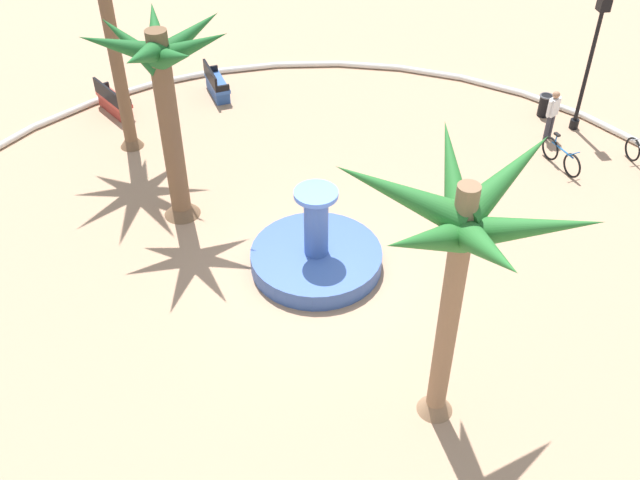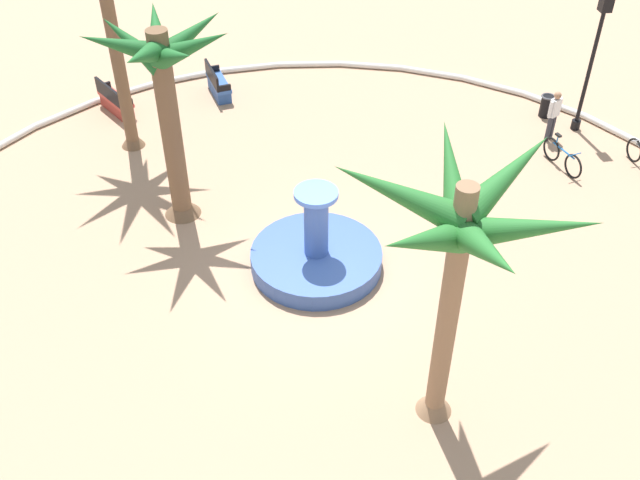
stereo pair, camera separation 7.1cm
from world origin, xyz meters
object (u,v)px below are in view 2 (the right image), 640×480
object	(u,v)px
palm_tree_mid_plaza	(164,80)
lamppost	(594,52)
bench_west	(115,102)
bicycle_by_lamppost	(562,157)
fountain	(316,256)
person_cyclist_helmet	(554,113)
bench_southeast	(218,85)
trash_bin	(547,105)
palm_tree_by_curb	(461,238)

from	to	relation	value
palm_tree_mid_plaza	lamppost	size ratio (longest dim) A/B	1.23
bench_west	bicycle_by_lamppost	size ratio (longest dim) A/B	0.97
fountain	bicycle_by_lamppost	distance (m)	8.30
fountain	person_cyclist_helmet	distance (m)	9.29
bench_southeast	lamppost	world-z (taller)	lamppost
bench_southeast	bicycle_by_lamppost	distance (m)	11.34
fountain	trash_bin	bearing A→B (deg)	-52.74
person_cyclist_helmet	bench_west	bearing A→B (deg)	74.99
palm_tree_by_curb	person_cyclist_helmet	world-z (taller)	palm_tree_by_curb
palm_tree_mid_plaza	person_cyclist_helmet	distance (m)	11.75
bench_west	trash_bin	xyz separation A→B (m)	(-2.17, -13.74, 0.04)
bicycle_by_lamppost	person_cyclist_helmet	xyz separation A→B (m)	(1.57, -0.26, 0.52)
bench_southeast	bicycle_by_lamppost	size ratio (longest dim) A/B	1.00
fountain	palm_tree_by_curb	world-z (taller)	palm_tree_by_curb
bench_southeast	trash_bin	distance (m)	10.80
palm_tree_by_curb	lamppost	world-z (taller)	palm_tree_by_curb
bench_southeast	palm_tree_by_curb	bearing A→B (deg)	-164.43
palm_tree_mid_plaza	bicycle_by_lamppost	world-z (taller)	palm_tree_mid_plaza
fountain	person_cyclist_helmet	xyz separation A→B (m)	(4.91, -7.86, 0.59)
bench_southeast	bicycle_by_lamppost	xyz separation A→B (m)	(-5.85, -9.72, 0.04)
bench_southeast	lamppost	xyz separation A→B (m)	(-3.78, -11.06, 2.23)
palm_tree_mid_plaza	person_cyclist_helmet	world-z (taller)	palm_tree_mid_plaza
palm_tree_by_curb	lamppost	xyz separation A→B (m)	(10.08, -7.20, -1.85)
fountain	bicycle_by_lamppost	world-z (taller)	fountain
bench_west	person_cyclist_helmet	world-z (taller)	person_cyclist_helmet
palm_tree_mid_plaza	bench_west	size ratio (longest dim) A/B	3.34
fountain	trash_bin	world-z (taller)	fountain
fountain	bench_west	distance (m)	10.08
bench_west	lamppost	distance (m)	14.88
bench_west	bicycle_by_lamppost	bearing A→B (deg)	-111.49
fountain	palm_tree_mid_plaza	bearing A→B (deg)	51.47
palm_tree_mid_plaza	bench_southeast	distance (m)	7.58
palm_tree_mid_plaza	lamppost	distance (m)	12.59
palm_tree_mid_plaza	lamppost	bearing A→B (deg)	-76.99
person_cyclist_helmet	palm_tree_by_curb	bearing A→B (deg)	147.42
palm_tree_mid_plaza	bench_west	bearing A→B (deg)	20.46
trash_bin	palm_tree_by_curb	bearing A→B (deg)	149.18
lamppost	trash_bin	world-z (taller)	lamppost
lamppost	person_cyclist_helmet	size ratio (longest dim) A/B	2.73
fountain	person_cyclist_helmet	world-z (taller)	fountain
palm_tree_by_curb	bench_west	distance (m)	15.53
lamppost	trash_bin	xyz separation A→B (m)	(0.90, 0.65, -2.19)
person_cyclist_helmet	trash_bin	bearing A→B (deg)	-17.04
bench_west	trash_bin	size ratio (longest dim) A/B	2.22
bench_west	bench_southeast	bearing A→B (deg)	-78.00
palm_tree_by_curb	bench_west	xyz separation A→B (m)	(13.14, 7.19, -4.08)
lamppost	palm_tree_by_curb	bearing A→B (deg)	144.46
palm_tree_by_curb	bicycle_by_lamppost	size ratio (longest dim) A/B	3.40
fountain	trash_bin	xyz separation A→B (m)	(6.31, -8.29, 0.07)
palm_tree_mid_plaza	bicycle_by_lamppost	xyz separation A→B (m)	(0.75, -10.85, -3.53)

